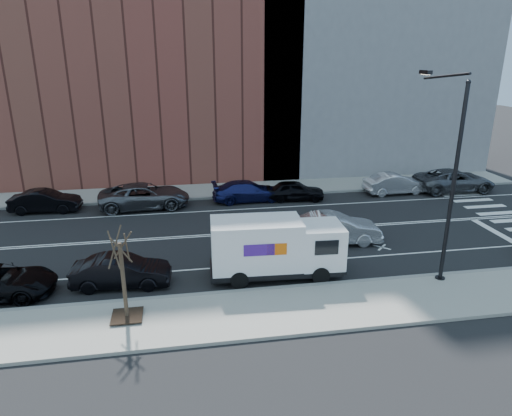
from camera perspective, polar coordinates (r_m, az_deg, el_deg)
name	(u,v)px	position (r m, az deg, el deg)	size (l,w,h in m)	color
ground	(263,232)	(27.04, 0.87, -3.02)	(120.00, 120.00, 0.00)	black
sidewalk_near	(302,309)	(19.31, 5.71, -12.43)	(44.00, 3.60, 0.15)	gray
sidewalk_far	(242,189)	(35.23, -1.71, 2.36)	(44.00, 3.60, 0.15)	gray
curb_near	(291,288)	(20.81, 4.41, -9.89)	(44.00, 0.25, 0.17)	gray
curb_far	(246,196)	(33.52, -1.29, 1.51)	(44.00, 0.25, 0.17)	gray
crosswalk	(506,217)	(33.67, 28.74, -0.95)	(3.00, 14.00, 0.01)	white
road_markings	(263,232)	(27.04, 0.87, -3.01)	(40.00, 8.60, 0.01)	white
bldg_brick	(131,40)	(40.43, -15.33, 19.54)	(26.00, 10.00, 22.00)	brown
bldg_concrete	(368,17)	(43.65, 13.81, 22.20)	(20.00, 10.00, 26.00)	slate
streetlight	(449,173)	(21.78, 22.93, 4.10)	(0.44, 4.02, 9.34)	black
street_tree	(124,288)	(18.57, -16.15, -9.61)	(1.20, 1.20, 3.75)	black
fedex_van	(275,247)	(21.32, 2.45, -4.88)	(6.34, 2.46, 2.85)	black
far_parked_b	(45,201)	(33.33, -24.84, 0.79)	(1.55, 4.46, 1.47)	black
far_parked_c	(145,196)	(31.93, -13.76, 1.49)	(2.78, 6.03, 1.67)	#53555B
far_parked_d	(248,191)	(32.48, -1.07, 2.13)	(2.03, 5.00, 1.45)	navy
far_parked_e	(295,190)	(32.82, 4.91, 2.20)	(1.67, 4.14, 1.41)	black
far_parked_f	(395,184)	(35.76, 17.01, 2.93)	(1.63, 4.67, 1.54)	#BBBAC0
far_parked_g	(454,180)	(38.01, 23.53, 3.19)	(2.76, 6.00, 1.67)	#4D4F54
driving_sedan	(334,229)	(25.62, 9.78, -2.56)	(1.77, 5.08, 1.67)	silver
near_parked_rear_a	(121,271)	(21.62, -16.50, -7.61)	(1.52, 4.37, 1.44)	black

